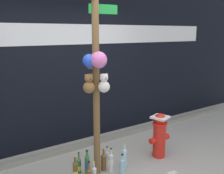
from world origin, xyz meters
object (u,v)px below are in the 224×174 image
at_px(bottle_1, 94,174).
at_px(bottle_5, 75,171).
at_px(bottle_4, 124,158).
at_px(bottle_6, 87,164).
at_px(fire_hydrant, 160,134).
at_px(bottle_8, 79,166).
at_px(bottle_7, 104,161).
at_px(bottle_9, 122,165).
at_px(memorial_post, 95,58).
at_px(bottle_3, 107,157).
at_px(bottle_0, 111,162).

relative_size(bottle_1, bottle_5, 0.83).
relative_size(bottle_4, bottle_6, 1.03).
relative_size(fire_hydrant, bottle_8, 2.30).
relative_size(bottle_7, bottle_9, 1.16).
distance_m(fire_hydrant, bottle_1, 1.30).
distance_m(fire_hydrant, bottle_5, 1.49).
xyz_separation_m(memorial_post, bottle_9, (0.31, -0.20, -1.56)).
height_order(bottle_3, bottle_9, bottle_9).
xyz_separation_m(fire_hydrant, bottle_4, (-0.70, 0.01, -0.22)).
height_order(fire_hydrant, bottle_4, fire_hydrant).
height_order(bottle_1, bottle_9, bottle_1).
xyz_separation_m(bottle_6, bottle_7, (0.27, -0.02, -0.02)).
distance_m(fire_hydrant, bottle_0, 0.95).
height_order(bottle_0, bottle_6, bottle_6).
bearing_deg(bottle_5, bottle_6, 7.76).
distance_m(bottle_0, bottle_4, 0.22).
distance_m(bottle_4, bottle_7, 0.32).
relative_size(bottle_0, bottle_4, 0.93).
xyz_separation_m(bottle_6, bottle_8, (-0.07, 0.12, -0.06)).
height_order(bottle_1, bottle_8, bottle_8).
bearing_deg(bottle_3, fire_hydrant, -18.04).
bearing_deg(bottle_7, memorial_post, -167.40).
height_order(bottle_0, bottle_3, bottle_0).
bearing_deg(bottle_7, bottle_9, -51.82).
xyz_separation_m(fire_hydrant, bottle_3, (-0.84, 0.27, -0.28)).
height_order(bottle_0, bottle_9, bottle_0).
relative_size(bottle_3, bottle_4, 0.71).
height_order(memorial_post, bottle_5, memorial_post).
bearing_deg(bottle_5, bottle_3, 13.68).
distance_m(memorial_post, bottle_6, 1.53).
bearing_deg(bottle_6, memorial_post, -19.28).
distance_m(bottle_4, bottle_8, 0.69).
distance_m(bottle_1, bottle_9, 0.45).
bearing_deg(bottle_5, memorial_post, -3.30).
bearing_deg(bottle_7, fire_hydrant, -7.71).
bearing_deg(bottle_6, bottle_8, 122.06).
xyz_separation_m(bottle_0, bottle_6, (-0.34, 0.11, 0.01)).
relative_size(bottle_4, bottle_9, 1.30).
xyz_separation_m(bottle_5, bottle_9, (0.64, -0.22, -0.02)).
bearing_deg(bottle_0, bottle_9, -52.16).
bearing_deg(bottle_1, fire_hydrant, 2.67).
height_order(bottle_5, bottle_9, bottle_5).
bearing_deg(bottle_1, bottle_8, 101.44).
bearing_deg(fire_hydrant, bottle_4, 179.16).
bearing_deg(memorial_post, bottle_0, -16.71).
xyz_separation_m(memorial_post, bottle_8, (-0.21, 0.17, -1.58)).
bearing_deg(bottle_6, bottle_0, -17.72).
height_order(memorial_post, bottle_9, memorial_post).
bearing_deg(bottle_3, bottle_9, -85.93).
distance_m(bottle_3, bottle_8, 0.49).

